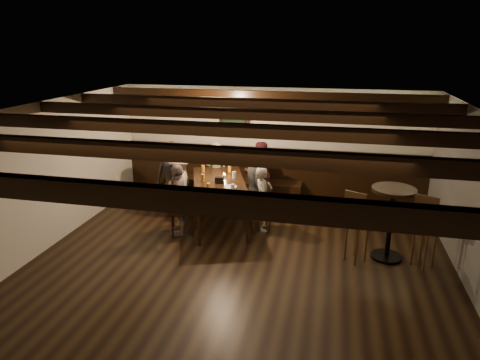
% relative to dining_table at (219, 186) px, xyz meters
% --- Properties ---
extents(room, '(7.00, 7.00, 7.00)m').
position_rel_dining_table_xyz_m(room, '(0.46, 0.26, 0.35)').
color(room, black).
rests_on(room, ground).
extents(dining_table, '(1.58, 2.30, 0.79)m').
position_rel_dining_table_xyz_m(dining_table, '(0.00, 0.00, 0.00)').
color(dining_table, black).
rests_on(dining_table, floor).
extents(chair_left_near, '(0.53, 0.53, 0.91)m').
position_rel_dining_table_xyz_m(chair_left_near, '(-0.83, 0.19, -0.44)').
color(chair_left_near, black).
rests_on(chair_left_near, floor).
extents(chair_left_far, '(0.54, 0.54, 0.93)m').
position_rel_dining_table_xyz_m(chair_left_far, '(-0.53, -0.66, -0.44)').
color(chair_left_far, black).
rests_on(chair_left_far, floor).
extents(chair_right_near, '(0.51, 0.51, 0.87)m').
position_rel_dining_table_xyz_m(chair_right_near, '(0.53, 0.66, -0.46)').
color(chair_right_near, black).
rests_on(chair_right_near, floor).
extents(chair_right_far, '(0.49, 0.49, 0.85)m').
position_rel_dining_table_xyz_m(chair_right_far, '(0.83, -0.19, -0.46)').
color(chair_right_far, black).
rests_on(chair_right_far, floor).
extents(person_bench_left, '(0.78, 0.64, 1.38)m').
position_rel_dining_table_xyz_m(person_bench_left, '(-1.14, 0.56, -0.03)').
color(person_bench_left, '#29292B').
rests_on(person_bench_left, floor).
extents(person_bench_centre, '(0.56, 0.46, 1.33)m').
position_rel_dining_table_xyz_m(person_bench_centre, '(-0.34, 0.99, -0.06)').
color(person_bench_centre, gray).
rests_on(person_bench_centre, floor).
extents(person_bench_right, '(0.78, 0.69, 1.34)m').
position_rel_dining_table_xyz_m(person_bench_right, '(0.56, 1.14, -0.05)').
color(person_bench_right, '#4F1B23').
rests_on(person_bench_right, floor).
extents(person_left_near, '(0.70, 0.92, 1.25)m').
position_rel_dining_table_xyz_m(person_left_near, '(-0.86, 0.18, -0.10)').
color(person_left_near, gray).
rests_on(person_left_near, floor).
extents(person_left_far, '(0.54, 0.82, 1.29)m').
position_rel_dining_table_xyz_m(person_left_far, '(-0.56, -0.67, -0.08)').
color(person_left_far, gray).
rests_on(person_left_far, floor).
extents(person_right_near, '(0.61, 0.75, 1.32)m').
position_rel_dining_table_xyz_m(person_right_near, '(0.56, 0.67, -0.06)').
color(person_right_near, '#252628').
rests_on(person_right_near, floor).
extents(person_right_far, '(0.41, 0.50, 1.19)m').
position_rel_dining_table_xyz_m(person_right_far, '(0.86, -0.18, -0.13)').
color(person_right_far, '#A59F8B').
rests_on(person_right_far, floor).
extents(pint_a, '(0.07, 0.07, 0.14)m').
position_rel_dining_table_xyz_m(pint_a, '(-0.49, 0.57, 0.13)').
color(pint_a, '#BF7219').
rests_on(pint_a, dining_table).
extents(pint_b, '(0.07, 0.07, 0.14)m').
position_rel_dining_table_xyz_m(pint_b, '(0.02, 0.70, 0.13)').
color(pint_b, '#BF7219').
rests_on(pint_b, dining_table).
extents(pint_c, '(0.07, 0.07, 0.14)m').
position_rel_dining_table_xyz_m(pint_c, '(-0.32, -0.00, 0.13)').
color(pint_c, '#BF7219').
rests_on(pint_c, dining_table).
extents(pint_d, '(0.07, 0.07, 0.14)m').
position_rel_dining_table_xyz_m(pint_d, '(0.22, 0.29, 0.13)').
color(pint_d, silver).
rests_on(pint_d, dining_table).
extents(pint_e, '(0.07, 0.07, 0.14)m').
position_rel_dining_table_xyz_m(pint_e, '(-0.06, -0.50, 0.13)').
color(pint_e, '#BF7219').
rests_on(pint_e, dining_table).
extents(pint_f, '(0.07, 0.07, 0.14)m').
position_rel_dining_table_xyz_m(pint_f, '(0.37, -0.45, 0.13)').
color(pint_f, silver).
rests_on(pint_f, dining_table).
extents(pint_g, '(0.07, 0.07, 0.14)m').
position_rel_dining_table_xyz_m(pint_g, '(0.31, -0.74, 0.13)').
color(pint_g, '#BF7219').
rests_on(pint_g, dining_table).
extents(plate_near, '(0.24, 0.24, 0.01)m').
position_rel_dining_table_xyz_m(plate_near, '(0.09, -0.71, 0.07)').
color(plate_near, white).
rests_on(plate_near, dining_table).
extents(plate_far, '(0.24, 0.24, 0.01)m').
position_rel_dining_table_xyz_m(plate_far, '(0.27, -0.23, 0.07)').
color(plate_far, white).
rests_on(plate_far, dining_table).
extents(condiment_caddy, '(0.15, 0.10, 0.12)m').
position_rel_dining_table_xyz_m(condiment_caddy, '(0.02, -0.05, 0.12)').
color(condiment_caddy, black).
rests_on(condiment_caddy, dining_table).
extents(candle, '(0.05, 0.05, 0.05)m').
position_rel_dining_table_xyz_m(candle, '(0.02, 0.32, 0.09)').
color(candle, beige).
rests_on(candle, dining_table).
extents(high_top_table, '(0.66, 0.66, 1.18)m').
position_rel_dining_table_xyz_m(high_top_table, '(2.98, -0.83, 0.05)').
color(high_top_table, black).
rests_on(high_top_table, floor).
extents(bar_stool_left, '(0.42, 0.43, 1.19)m').
position_rel_dining_table_xyz_m(bar_stool_left, '(2.48, -1.04, -0.28)').
color(bar_stool_left, '#3B2612').
rests_on(bar_stool_left, floor).
extents(bar_stool_right, '(0.42, 0.44, 1.19)m').
position_rel_dining_table_xyz_m(bar_stool_right, '(3.48, -0.99, -0.28)').
color(bar_stool_right, '#3B2612').
rests_on(bar_stool_right, floor).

